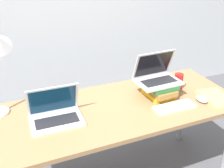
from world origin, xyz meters
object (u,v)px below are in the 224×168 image
notepad (216,98)px  laptop_left (55,114)px  laptop_on_books (156,76)px  wireless_keyboard (175,107)px  mouse (202,99)px  soda_can (178,81)px  book_stack (159,88)px

notepad → laptop_left: bearing=171.2°
laptop_on_books → wireless_keyboard: (0.03, -0.21, -0.15)m
laptop_left → mouse: (1.00, -0.17, -0.03)m
notepad → soda_can: (-0.17, 0.24, 0.06)m
laptop_on_books → book_stack: bearing=-32.8°
laptop_on_books → soda_can: size_ratio=2.56×
laptop_on_books → mouse: size_ratio=3.06×
book_stack → soda_can: 0.20m
laptop_left → soda_can: (0.96, 0.06, 0.02)m
wireless_keyboard → notepad: (0.35, -0.01, -0.00)m
book_stack → laptop_on_books: 0.10m
laptop_left → book_stack: size_ratio=1.17×
mouse → notepad: (0.13, -0.01, -0.01)m
book_stack → soda_can: size_ratio=2.29×
laptop_left → book_stack: (0.76, 0.03, 0.01)m
wireless_keyboard → soda_can: 0.30m
laptop_on_books → soda_can: laptop_on_books is taller
book_stack → wireless_keyboard: size_ratio=0.96×
laptop_left → book_stack: laptop_left is taller
mouse → wireless_keyboard: bearing=179.7°
book_stack → soda_can: (0.19, 0.03, 0.00)m
laptop_on_books → laptop_left: bearing=-176.6°
book_stack → mouse: 0.31m
laptop_on_books → notepad: 0.46m
laptop_on_books → notepad: (0.38, -0.22, -0.15)m
notepad → laptop_on_books: bearing=150.1°
laptop_on_books → wireless_keyboard: laptop_on_books is taller
laptop_on_books → notepad: laptop_on_books is taller
laptop_left → notepad: size_ratio=1.12×
book_stack → soda_can: soda_can is taller
laptop_left → book_stack: bearing=2.4°
laptop_on_books → mouse: (0.25, -0.21, -0.14)m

